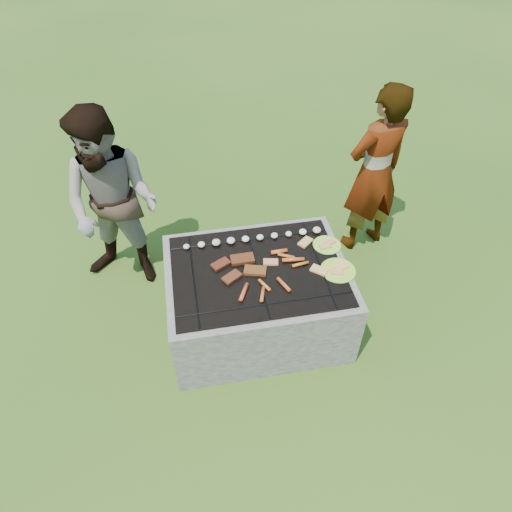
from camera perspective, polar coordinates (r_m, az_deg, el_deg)
The scene contains 10 objects.
lawn at distance 3.69m, azimuth 0.14°, elevation -8.31°, with size 60.00×60.00×0.00m, color #244A12.
fire_pit at distance 3.47m, azimuth 0.15°, elevation -5.50°, with size 1.30×1.00×0.62m.
mushrooms at distance 3.44m, azimuth -0.18°, elevation 2.29°, with size 1.06×0.06×0.04m.
pork_slabs at distance 3.24m, azimuth -1.98°, elevation -1.29°, with size 0.39×0.28×0.02m.
sausages at distance 3.20m, azimuth 2.59°, elevation -1.97°, with size 0.55×0.47×0.03m.
bread_on_grate at distance 3.32m, azimuth 5.62°, elevation -0.19°, with size 0.45×0.43×0.02m.
plate_far at distance 3.46m, azimuth 8.85°, elevation 1.34°, with size 0.21×0.21×0.03m.
plate_near at distance 3.28m, azimuth 10.21°, elevation -1.80°, with size 0.27×0.27×0.03m.
cook at distance 3.99m, azimuth 14.60°, elevation 10.05°, with size 0.56×0.37×1.55m, color gray.
bystander at distance 3.67m, azimuth -17.41°, elevation 6.11°, with size 0.76×0.59×1.56m, color #AA9A8E.
Camera 1 is at (-0.41, -2.20, 2.94)m, focal length 32.00 mm.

